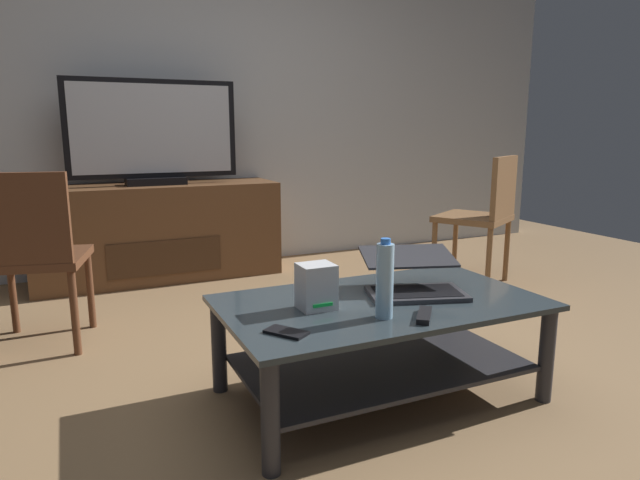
% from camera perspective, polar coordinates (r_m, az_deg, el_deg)
% --- Properties ---
extents(ground_plane, '(7.68, 7.68, 0.00)m').
position_cam_1_polar(ground_plane, '(2.51, 1.91, -13.43)').
color(ground_plane, olive).
extents(back_wall, '(6.40, 0.12, 2.80)m').
position_cam_1_polar(back_wall, '(4.45, -11.73, 15.61)').
color(back_wall, silver).
rests_on(back_wall, ground).
extents(coffee_table, '(1.23, 0.71, 0.40)m').
position_cam_1_polar(coffee_table, '(2.21, 6.21, -9.19)').
color(coffee_table, '#2D383D').
rests_on(coffee_table, ground).
extents(media_cabinet, '(1.67, 0.52, 0.67)m').
position_cam_1_polar(media_cabinet, '(4.10, -16.31, 0.83)').
color(media_cabinet, brown).
rests_on(media_cabinet, ground).
extents(television, '(1.14, 0.20, 0.71)m').
position_cam_1_polar(television, '(4.01, -16.81, 10.37)').
color(television, black).
rests_on(television, media_cabinet).
extents(dining_chair, '(0.60, 0.60, 0.88)m').
position_cam_1_polar(dining_chair, '(3.90, 16.58, 2.81)').
color(dining_chair, brown).
rests_on(dining_chair, ground).
extents(side_chair, '(0.53, 0.53, 0.87)m').
position_cam_1_polar(side_chair, '(2.94, -27.61, -1.01)').
color(side_chair, '#59331E').
rests_on(side_chair, ground).
extents(laptop, '(0.47, 0.46, 0.16)m').
position_cam_1_polar(laptop, '(2.28, 9.54, -3.88)').
color(laptop, '#333338').
rests_on(laptop, coffee_table).
extents(router_box, '(0.13, 0.12, 0.17)m').
position_cam_1_polar(router_box, '(2.04, -0.39, -4.81)').
color(router_box, silver).
rests_on(router_box, coffee_table).
extents(water_bottle_near, '(0.06, 0.06, 0.29)m').
position_cam_1_polar(water_bottle_near, '(1.94, 6.69, -4.16)').
color(water_bottle_near, '#99C6E5').
rests_on(water_bottle_near, coffee_table).
extents(cell_phone, '(0.14, 0.15, 0.01)m').
position_cam_1_polar(cell_phone, '(1.82, -3.49, -9.46)').
color(cell_phone, black).
rests_on(cell_phone, coffee_table).
extents(tv_remote, '(0.14, 0.15, 0.02)m').
position_cam_1_polar(tv_remote, '(2.00, 10.69, -7.63)').
color(tv_remote, black).
rests_on(tv_remote, coffee_table).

